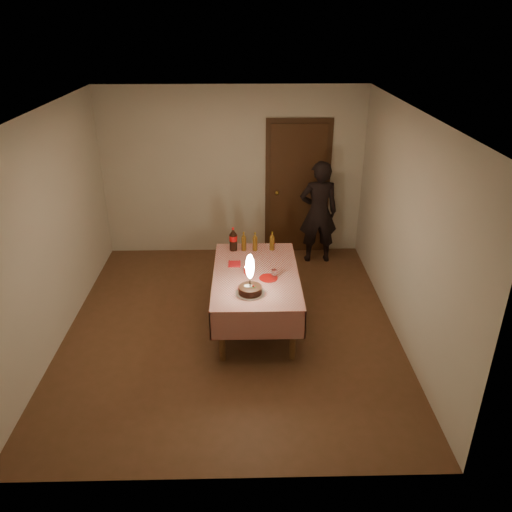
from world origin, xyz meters
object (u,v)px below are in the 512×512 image
dining_table (256,280)px  amber_bottle_right (272,241)px  amber_bottle_left (244,242)px  red_plate (268,278)px  red_cup (247,269)px  clear_cup (274,273)px  amber_bottle_mid (255,242)px  cola_bottle (233,239)px  birthday_cake (250,283)px  photographer (318,212)px

dining_table → amber_bottle_right: bearing=71.0°
amber_bottle_left → amber_bottle_right: bearing=0.3°
red_plate → dining_table: bearing=137.3°
red_cup → clear_cup: bearing=-17.4°
red_plate → amber_bottle_mid: size_ratio=0.86×
amber_bottle_mid → cola_bottle: bearing=176.7°
dining_table → birthday_cake: birthday_cake is taller
red_plate → amber_bottle_right: (0.08, 0.79, 0.11)m
amber_bottle_left → red_cup: bearing=-86.5°
red_plate → photographer: size_ratio=0.14×
dining_table → photographer: photographer is taller
amber_bottle_left → red_plate: bearing=-70.0°
amber_bottle_right → photographer: (0.76, 1.10, -0.02)m
amber_bottle_mid → amber_bottle_right: bearing=3.4°
dining_table → amber_bottle_mid: (0.00, 0.64, 0.21)m
birthday_cake → amber_bottle_right: size_ratio=1.88×
birthday_cake → photographer: bearing=64.6°
photographer → cola_bottle: bearing=-139.0°
dining_table → clear_cup: bearing=-23.4°
amber_bottle_mid → dining_table: bearing=-90.3°
birthday_cake → clear_cup: (0.29, 0.38, -0.08)m
cola_bottle → clear_cup: bearing=-56.6°
clear_cup → amber_bottle_mid: bearing=106.0°
amber_bottle_right → red_cup: bearing=-116.9°
clear_cup → amber_bottle_left: size_ratio=0.35×
clear_cup → amber_bottle_mid: 0.77m
clear_cup → cola_bottle: bearing=123.4°
red_cup → photographer: size_ratio=0.06×
clear_cup → amber_bottle_left: 0.83m
dining_table → amber_bottle_right: amber_bottle_right is taller
clear_cup → red_plate: bearing=-151.5°
red_plate → amber_bottle_mid: 0.80m
dining_table → amber_bottle_left: bearing=102.4°
amber_bottle_left → amber_bottle_right: (0.37, 0.00, 0.00)m
amber_bottle_right → amber_bottle_mid: size_ratio=1.00×
red_cup → amber_bottle_left: size_ratio=0.39×
clear_cup → amber_bottle_left: amber_bottle_left is taller
dining_table → clear_cup: 0.27m
cola_bottle → amber_bottle_mid: (0.28, -0.02, -0.03)m
clear_cup → photographer: 2.01m
cola_bottle → amber_bottle_left: (0.14, -0.00, -0.03)m
amber_bottle_left → amber_bottle_right: size_ratio=1.00×
birthday_cake → amber_bottle_left: size_ratio=1.88×
dining_table → clear_cup: (0.22, -0.09, 0.14)m
clear_cup → photographer: (0.77, 1.85, 0.06)m
red_plate → amber_bottle_left: bearing=110.0°
red_plate → clear_cup: 0.09m
cola_bottle → birthday_cake: bearing=-79.7°
birthday_cake → amber_bottle_mid: bearing=86.0°
red_plate → clear_cup: size_ratio=2.44×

